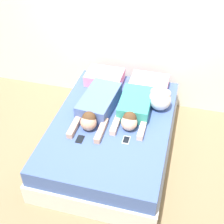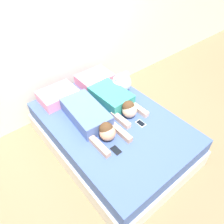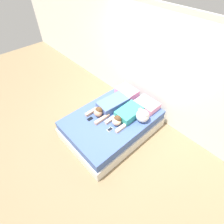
{
  "view_description": "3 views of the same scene",
  "coord_description": "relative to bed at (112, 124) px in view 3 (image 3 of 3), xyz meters",
  "views": [
    {
      "loc": [
        0.75,
        -2.85,
        3.11
      ],
      "look_at": [
        0.0,
        0.0,
        0.66
      ],
      "focal_mm": 50.0,
      "sensor_mm": 36.0,
      "label": 1
    },
    {
      "loc": [
        -1.31,
        -1.58,
        2.55
      ],
      "look_at": [
        0.0,
        0.0,
        0.66
      ],
      "focal_mm": 35.0,
      "sensor_mm": 36.0,
      "label": 2
    },
    {
      "loc": [
        2.0,
        -1.85,
        3.42
      ],
      "look_at": [
        0.0,
        0.0,
        0.66
      ],
      "focal_mm": 28.0,
      "sensor_mm": 36.0,
      "label": 3
    }
  ],
  "objects": [
    {
      "name": "pillow_head_right",
      "position": [
        0.33,
        0.82,
        0.34
      ],
      "size": [
        0.53,
        0.39,
        0.16
      ],
      "color": "pink",
      "rests_on": "bed"
    },
    {
      "name": "person_left",
      "position": [
        -0.24,
        0.14,
        0.36
      ],
      "size": [
        0.45,
        1.06,
        0.23
      ],
      "color": "#4C66A5",
      "rests_on": "bed"
    },
    {
      "name": "bed",
      "position": [
        0.0,
        0.0,
        0.0
      ],
      "size": [
        1.52,
        2.16,
        0.51
      ],
      "color": "beige",
      "rests_on": "ground_plane"
    },
    {
      "name": "plush_toy",
      "position": [
        0.53,
        0.42,
        0.41
      ],
      "size": [
        0.29,
        0.29,
        0.3
      ],
      "color": "white",
      "rests_on": "bed"
    },
    {
      "name": "ground_plane",
      "position": [
        0.0,
        0.0,
        -0.25
      ],
      "size": [
        12.0,
        12.0,
        0.0
      ],
      "primitive_type": "plane",
      "color": "#7F6B4C"
    },
    {
      "name": "cell_phone_left",
      "position": [
        -0.28,
        -0.41,
        0.27
      ],
      "size": [
        0.08,
        0.13,
        0.01
      ],
      "color": "black",
      "rests_on": "bed"
    },
    {
      "name": "cell_phone_right",
      "position": [
        0.25,
        -0.29,
        0.27
      ],
      "size": [
        0.08,
        0.13,
        0.01
      ],
      "color": "silver",
      "rests_on": "bed"
    },
    {
      "name": "wall_back",
      "position": [
        0.0,
        1.23,
        1.05
      ],
      "size": [
        12.0,
        0.06,
        2.6
      ],
      "color": "silver",
      "rests_on": "ground_plane"
    },
    {
      "name": "pillow_head_left",
      "position": [
        -0.33,
        0.82,
        0.34
      ],
      "size": [
        0.53,
        0.39,
        0.16
      ],
      "color": "pink",
      "rests_on": "bed"
    },
    {
      "name": "person_right",
      "position": [
        0.24,
        0.21,
        0.36
      ],
      "size": [
        0.4,
        0.87,
        0.23
      ],
      "color": "teal",
      "rests_on": "bed"
    }
  ]
}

